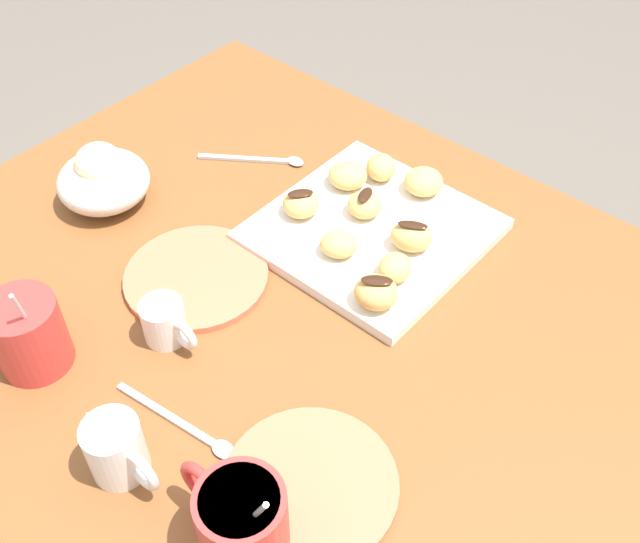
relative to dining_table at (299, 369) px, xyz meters
The scene contains 24 objects.
dining_table is the anchor object (origin of this frame).
pastry_plate_square 0.21m from the dining_table, 87.20° to the right, with size 0.28×0.28×0.02m, color white.
coffee_mug_red_left 0.36m from the dining_table, 122.76° to the left, with size 0.12×0.09×0.14m.
coffee_mug_red_right 0.36m from the dining_table, 56.47° to the left, with size 0.12×0.08×0.14m.
cream_pitcher_white 0.33m from the dining_table, 93.23° to the left, with size 0.10×0.06×0.07m.
ice_cream_bowl 0.38m from the dining_table, ahead, with size 0.13×0.13×0.10m.
chocolate_sauce_pitcher 0.23m from the dining_table, 59.16° to the left, with size 0.09×0.05×0.06m.
saucer_coral_left 0.29m from the dining_table, 135.31° to the left, with size 0.18×0.18×0.01m, color #E5704C.
saucer_coral_right 0.19m from the dining_table, 22.07° to the left, with size 0.19×0.19×0.01m, color #E5704C.
loose_spoon_near_saucer 0.33m from the dining_table, 38.38° to the right, with size 0.14×0.10×0.01m.
loose_spoon_by_plate 0.25m from the dining_table, 98.92° to the left, with size 0.16×0.03×0.01m.
beignet_0 0.21m from the dining_table, 123.83° to the right, with size 0.05×0.04×0.03m, color #E5B260.
beignet_1 0.23m from the dining_table, 50.34° to the right, with size 0.05×0.05×0.03m, color #E5B260.
chocolate_drizzle_1 0.24m from the dining_table, 50.34° to the right, with size 0.03×0.02×0.01m, color #381E11.
beignet_2 0.24m from the dining_table, 108.61° to the right, with size 0.06×0.04×0.04m, color #E5B260.
chocolate_drizzle_2 0.25m from the dining_table, 108.61° to the right, with size 0.04×0.02×0.01m, color #381E11.
beignet_3 0.19m from the dining_table, 83.96° to the right, with size 0.05×0.04×0.03m, color #E5B260.
beignet_4 0.24m from the dining_table, 79.59° to the right, with size 0.05×0.05×0.03m, color #E5B260.
chocolate_drizzle_4 0.26m from the dining_table, 79.59° to the right, with size 0.03×0.02×0.01m, color #381E11.
beignet_5 0.28m from the dining_table, 66.75° to the right, with size 0.05×0.06×0.03m, color #E5B260.
beignet_6 0.32m from the dining_table, 89.16° to the right, with size 0.05×0.06×0.03m, color #E5B260.
beignet_7 0.31m from the dining_table, 75.71° to the right, with size 0.05×0.04×0.04m, color #E5B260.
beignet_8 0.19m from the dining_table, 145.75° to the right, with size 0.05×0.05×0.04m, color #E5B260.
chocolate_drizzle_8 0.21m from the dining_table, 145.75° to the right, with size 0.04×0.02×0.01m, color #381E11.
Camera 1 is at (-0.43, 0.46, 1.45)m, focal length 42.33 mm.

